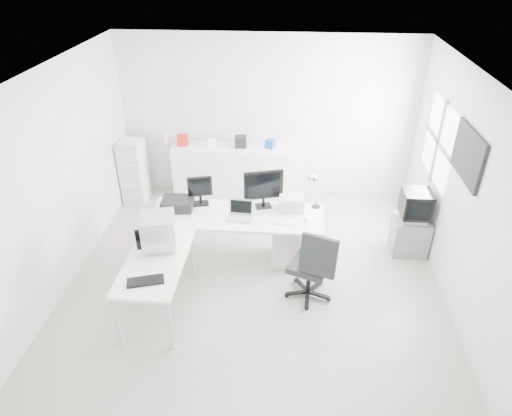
# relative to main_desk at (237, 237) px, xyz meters

# --- Properties ---
(floor) EXTENTS (5.00, 5.00, 0.01)m
(floor) POSITION_rel_main_desk_xyz_m (0.28, -0.41, -0.38)
(floor) COLOR silver
(floor) RESTS_ON ground
(ceiling) EXTENTS (5.00, 5.00, 0.01)m
(ceiling) POSITION_rel_main_desk_xyz_m (0.28, -0.41, 2.42)
(ceiling) COLOR white
(ceiling) RESTS_ON back_wall
(back_wall) EXTENTS (5.00, 0.02, 2.80)m
(back_wall) POSITION_rel_main_desk_xyz_m (0.28, 2.09, 1.02)
(back_wall) COLOR silver
(back_wall) RESTS_ON floor
(left_wall) EXTENTS (0.02, 5.00, 2.80)m
(left_wall) POSITION_rel_main_desk_xyz_m (-2.22, -0.41, 1.02)
(left_wall) COLOR silver
(left_wall) RESTS_ON floor
(right_wall) EXTENTS (0.02, 5.00, 2.80)m
(right_wall) POSITION_rel_main_desk_xyz_m (2.78, -0.41, 1.02)
(right_wall) COLOR silver
(right_wall) RESTS_ON floor
(window) EXTENTS (0.02, 1.20, 1.10)m
(window) POSITION_rel_main_desk_xyz_m (2.76, 0.79, 1.23)
(window) COLOR white
(window) RESTS_ON right_wall
(wall_picture) EXTENTS (0.04, 0.90, 0.60)m
(wall_picture) POSITION_rel_main_desk_xyz_m (2.75, -0.31, 1.52)
(wall_picture) COLOR black
(wall_picture) RESTS_ON right_wall
(main_desk) EXTENTS (2.40, 0.80, 0.75)m
(main_desk) POSITION_rel_main_desk_xyz_m (0.00, 0.00, 0.00)
(main_desk) COLOR white
(main_desk) RESTS_ON floor
(side_desk) EXTENTS (0.70, 1.40, 0.75)m
(side_desk) POSITION_rel_main_desk_xyz_m (-0.85, -1.10, 0.00)
(side_desk) COLOR white
(side_desk) RESTS_ON floor
(drawer_pedestal) EXTENTS (0.40, 0.50, 0.60)m
(drawer_pedestal) POSITION_rel_main_desk_xyz_m (0.70, 0.05, -0.08)
(drawer_pedestal) COLOR white
(drawer_pedestal) RESTS_ON floor
(inkjet_printer) EXTENTS (0.45, 0.35, 0.15)m
(inkjet_printer) POSITION_rel_main_desk_xyz_m (-0.85, 0.10, 0.45)
(inkjet_printer) COLOR black
(inkjet_printer) RESTS_ON main_desk
(lcd_monitor_small) EXTENTS (0.38, 0.27, 0.44)m
(lcd_monitor_small) POSITION_rel_main_desk_xyz_m (-0.55, 0.25, 0.59)
(lcd_monitor_small) COLOR black
(lcd_monitor_small) RESTS_ON main_desk
(lcd_monitor_large) EXTENTS (0.60, 0.37, 0.58)m
(lcd_monitor_large) POSITION_rel_main_desk_xyz_m (0.35, 0.25, 0.66)
(lcd_monitor_large) COLOR black
(lcd_monitor_large) RESTS_ON main_desk
(laptop) EXTENTS (0.33, 0.34, 0.21)m
(laptop) POSITION_rel_main_desk_xyz_m (0.05, -0.10, 0.48)
(laptop) COLOR #B7B7BA
(laptop) RESTS_ON main_desk
(white_keyboard) EXTENTS (0.41, 0.15, 0.02)m
(white_keyboard) POSITION_rel_main_desk_xyz_m (0.65, -0.15, 0.38)
(white_keyboard) COLOR white
(white_keyboard) RESTS_ON main_desk
(white_mouse) EXTENTS (0.07, 0.07, 0.07)m
(white_mouse) POSITION_rel_main_desk_xyz_m (0.95, -0.10, 0.41)
(white_mouse) COLOR white
(white_mouse) RESTS_ON main_desk
(laser_printer) EXTENTS (0.36, 0.31, 0.20)m
(laser_printer) POSITION_rel_main_desk_xyz_m (0.75, 0.22, 0.47)
(laser_printer) COLOR #BBBBBB
(laser_printer) RESTS_ON main_desk
(desk_lamp) EXTENTS (0.20, 0.20, 0.51)m
(desk_lamp) POSITION_rel_main_desk_xyz_m (1.10, 0.30, 0.63)
(desk_lamp) COLOR silver
(desk_lamp) RESTS_ON main_desk
(crt_monitor) EXTENTS (0.48, 0.48, 0.46)m
(crt_monitor) POSITION_rel_main_desk_xyz_m (-0.85, -0.85, 0.60)
(crt_monitor) COLOR #B7B7BA
(crt_monitor) RESTS_ON side_desk
(black_keyboard) EXTENTS (0.44, 0.28, 0.03)m
(black_keyboard) POSITION_rel_main_desk_xyz_m (-0.85, -1.50, 0.39)
(black_keyboard) COLOR black
(black_keyboard) RESTS_ON side_desk
(office_chair) EXTENTS (0.79, 0.79, 1.06)m
(office_chair) POSITION_rel_main_desk_xyz_m (1.01, -0.71, 0.16)
(office_chair) COLOR #2A2D2F
(office_chair) RESTS_ON floor
(tv_cabinet) EXTENTS (0.51, 0.42, 0.56)m
(tv_cabinet) POSITION_rel_main_desk_xyz_m (2.50, 0.38, -0.10)
(tv_cabinet) COLOR slate
(tv_cabinet) RESTS_ON floor
(crt_tv) EXTENTS (0.50, 0.48, 0.45)m
(crt_tv) POSITION_rel_main_desk_xyz_m (2.50, 0.38, 0.41)
(crt_tv) COLOR black
(crt_tv) RESTS_ON tv_cabinet
(sideboard) EXTENTS (1.95, 0.49, 0.98)m
(sideboard) POSITION_rel_main_desk_xyz_m (-0.34, 1.83, 0.11)
(sideboard) COLOR white
(sideboard) RESTS_ON floor
(clutter_box_a) EXTENTS (0.20, 0.18, 0.18)m
(clutter_box_a) POSITION_rel_main_desk_xyz_m (-1.14, 1.83, 0.69)
(clutter_box_a) COLOR #B22019
(clutter_box_a) RESTS_ON sideboard
(clutter_box_b) EXTENTS (0.16, 0.14, 0.13)m
(clutter_box_b) POSITION_rel_main_desk_xyz_m (-0.64, 1.83, 0.67)
(clutter_box_b) COLOR white
(clutter_box_b) RESTS_ON sideboard
(clutter_box_c) EXTENTS (0.20, 0.18, 0.19)m
(clutter_box_c) POSITION_rel_main_desk_xyz_m (-0.14, 1.83, 0.70)
(clutter_box_c) COLOR black
(clutter_box_c) RESTS_ON sideboard
(clutter_box_d) EXTENTS (0.18, 0.17, 0.14)m
(clutter_box_d) POSITION_rel_main_desk_xyz_m (0.36, 1.83, 0.67)
(clutter_box_d) COLOR #1A48B7
(clutter_box_d) RESTS_ON sideboard
(clutter_bottle) EXTENTS (0.07, 0.07, 0.22)m
(clutter_bottle) POSITION_rel_main_desk_xyz_m (-1.44, 1.87, 0.71)
(clutter_bottle) COLOR white
(clutter_bottle) RESTS_ON sideboard
(filing_cabinet) EXTENTS (0.38, 0.46, 1.10)m
(filing_cabinet) POSITION_rel_main_desk_xyz_m (-2.00, 1.60, 0.17)
(filing_cabinet) COLOR white
(filing_cabinet) RESTS_ON floor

